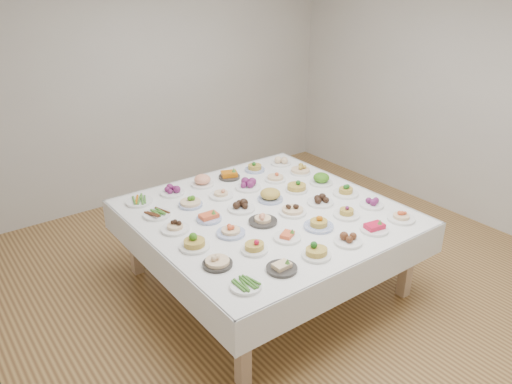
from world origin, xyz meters
TOP-DOWN VIEW (x-y plane):
  - room_envelope at (0.00, 0.00)m, footprint 5.02×5.02m
  - display_table at (-0.23, 0.01)m, footprint 2.15×2.15m
  - dish_0 at (-1.03, -0.81)m, footprint 0.21×0.21m
  - dish_1 at (-0.71, -0.79)m, footprint 0.22×0.22m
  - dish_2 at (-0.39, -0.80)m, footprint 0.24×0.23m
  - dish_3 at (-0.06, -0.81)m, footprint 0.22×0.22m
  - dish_4 at (0.25, -0.79)m, footprint 0.23×0.23m
  - dish_5 at (0.58, -0.80)m, footprint 0.23×0.23m
  - dish_6 at (-1.04, -0.47)m, footprint 0.22×0.22m
  - dish_7 at (-0.71, -0.47)m, footprint 0.20×0.20m
  - dish_8 at (-0.40, -0.48)m, footprint 0.22×0.22m
  - dish_9 at (-0.07, -0.49)m, footprint 0.24×0.24m
  - dish_10 at (0.26, -0.48)m, footprint 0.22×0.22m
  - dish_11 at (0.58, -0.48)m, footprint 0.21×0.21m
  - dish_12 at (-1.05, -0.16)m, footprint 0.24×0.23m
  - dish_13 at (-0.71, -0.15)m, footprint 0.23×0.23m
  - dish_14 at (-0.38, -0.15)m, footprint 0.24×0.24m
  - dish_15 at (-0.07, -0.16)m, footprint 0.24×0.24m
  - dish_16 at (0.25, -0.16)m, footprint 0.23×0.23m
  - dish_17 at (0.58, -0.16)m, footprint 0.24×0.24m
  - dish_18 at (-1.03, 0.18)m, footprint 0.23×0.23m
  - dish_19 at (-0.72, 0.16)m, footprint 0.21×0.21m
  - dish_20 at (-0.39, 0.16)m, footprint 0.24×0.24m
  - dish_21 at (-0.06, 0.16)m, footprint 0.23×0.23m
  - dish_22 at (0.26, 0.18)m, footprint 0.21×0.21m
  - dish_23 at (0.57, 0.16)m, footprint 0.22×0.22m
  - dish_24 at (-1.04, 0.50)m, footprint 0.23×0.23m
  - dish_25 at (-0.71, 0.50)m, footprint 0.22×0.22m
  - dish_26 at (-0.38, 0.49)m, footprint 0.22×0.22m
  - dish_27 at (-0.07, 0.50)m, footprint 0.24×0.24m
  - dish_28 at (0.26, 0.50)m, footprint 0.21×0.21m
  - dish_29 at (0.59, 0.49)m, footprint 0.22×0.22m
  - dish_30 at (-1.05, 0.83)m, footprint 0.26×0.24m
  - dish_31 at (-0.72, 0.82)m, footprint 0.22×0.22m
  - dish_32 at (-0.38, 0.83)m, footprint 0.22×0.22m
  - dish_33 at (-0.07, 0.82)m, footprint 0.21×0.21m
  - dish_34 at (0.25, 0.83)m, footprint 0.20×0.20m
  - dish_35 at (0.59, 0.81)m, footprint 0.22×0.22m

SIDE VIEW (x-z plane):
  - display_table at x=-0.23m, z-range 0.31..1.06m
  - dish_0 at x=-1.03m, z-range 0.75..0.80m
  - dish_24 at x=-1.04m, z-range 0.75..0.80m
  - dish_30 at x=-1.05m, z-range 0.75..0.81m
  - dish_8 at x=-0.40m, z-range 0.74..0.83m
  - dish_1 at x=-0.71m, z-range 0.74..0.83m
  - dish_19 at x=-0.72m, z-range 0.74..0.83m
  - dish_4 at x=0.25m, z-range 0.74..0.83m
  - dish_31 at x=-0.72m, z-range 0.74..0.84m
  - dish_3 at x=-0.06m, z-range 0.74..0.84m
  - dish_35 at x=0.59m, z-range 0.74..0.84m
  - dish_33 at x=-0.07m, z-range 0.74..0.84m
  - dish_11 at x=0.58m, z-range 0.75..0.84m
  - dish_34 at x=0.25m, z-range 0.74..0.85m
  - dish_5 at x=0.58m, z-range 0.74..0.85m
  - dish_26 at x=-0.38m, z-range 0.74..0.85m
  - dish_20 at x=-0.39m, z-range 0.74..0.85m
  - dish_28 at x=0.26m, z-range 0.74..0.85m
  - dish_10 at x=0.26m, z-range 0.74..0.86m
  - dish_7 at x=-0.71m, z-range 0.74..0.85m
  - dish_23 at x=0.57m, z-range 0.74..0.86m
  - dish_18 at x=-1.03m, z-range 0.74..0.86m
  - dish_16 at x=0.25m, z-range 0.75..0.86m
  - dish_13 at x=-0.71m, z-range 0.74..0.86m
  - dish_27 at x=-0.07m, z-range 0.75..0.86m
  - dish_9 at x=-0.07m, z-range 0.74..0.87m
  - dish_6 at x=-1.04m, z-range 0.75..0.86m
  - dish_17 at x=0.58m, z-range 0.74..0.87m
  - dish_32 at x=-0.38m, z-range 0.75..0.87m
  - dish_14 at x=-0.38m, z-range 0.74..0.87m
  - dish_25 at x=-0.71m, z-range 0.75..0.87m
  - dish_29 at x=0.59m, z-range 0.75..0.87m
  - dish_22 at x=0.26m, z-range 0.75..0.87m
  - dish_15 at x=-0.07m, z-range 0.75..0.88m
  - dish_21 at x=-0.06m, z-range 0.75..0.88m
  - dish_2 at x=-0.39m, z-range 0.75..0.89m
  - dish_12 at x=-1.05m, z-range 0.75..0.90m
  - room_envelope at x=0.00m, z-range 0.43..3.24m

